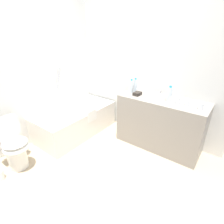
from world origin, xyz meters
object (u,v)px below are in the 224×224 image
(water_bottle_0, at_px, (135,86))
(drinking_glass_2, at_px, (188,102))
(amenity_basket, at_px, (137,94))
(sink_faucet, at_px, (160,93))
(water_bottle_2, at_px, (131,87))
(drinking_glass_1, at_px, (178,101))
(toilet, at_px, (13,145))
(sink_basin, at_px, (155,97))
(bathtub, at_px, (76,120))
(drinking_glass_0, at_px, (201,106))
(water_bottle_1, at_px, (170,94))

(water_bottle_0, relative_size, drinking_glass_2, 2.59)
(amenity_basket, bearing_deg, sink_faucet, -50.93)
(water_bottle_2, xyz_separation_m, drinking_glass_1, (-0.02, -0.77, -0.06))
(toilet, xyz_separation_m, sink_basin, (1.66, -1.30, 0.50))
(water_bottle_0, distance_m, drinking_glass_1, 0.74)
(sink_faucet, bearing_deg, water_bottle_2, 116.04)
(toilet, distance_m, drinking_glass_2, 2.48)
(bathtub, xyz_separation_m, water_bottle_2, (0.49, -0.88, 0.68))
(sink_basin, relative_size, water_bottle_0, 1.25)
(drinking_glass_1, distance_m, drinking_glass_2, 0.13)
(toilet, distance_m, amenity_basket, 1.97)
(drinking_glass_0, height_order, drinking_glass_2, drinking_glass_2)
(toilet, height_order, sink_faucet, sink_faucet)
(water_bottle_2, bearing_deg, sink_basin, -87.03)
(toilet, relative_size, sink_faucet, 4.75)
(amenity_basket, bearing_deg, sink_basin, -80.32)
(water_bottle_0, bearing_deg, drinking_glass_2, -93.69)
(bathtub, xyz_separation_m, drinking_glass_1, (0.47, -1.65, 0.62))
(bathtub, distance_m, water_bottle_0, 1.27)
(drinking_glass_0, distance_m, drinking_glass_2, 0.18)
(water_bottle_0, bearing_deg, water_bottle_1, -94.29)
(water_bottle_1, height_order, water_bottle_2, water_bottle_2)
(water_bottle_2, height_order, amenity_basket, water_bottle_2)
(water_bottle_1, bearing_deg, sink_basin, 89.34)
(bathtub, distance_m, drinking_glass_2, 1.95)
(sink_faucet, bearing_deg, water_bottle_0, 110.29)
(water_bottle_0, distance_m, amenity_basket, 0.16)
(water_bottle_1, height_order, amenity_basket, water_bottle_1)
(bathtub, relative_size, water_bottle_2, 6.29)
(bathtub, bearing_deg, drinking_glass_2, -74.22)
(drinking_glass_0, relative_size, drinking_glass_1, 0.78)
(sink_faucet, xyz_separation_m, drinking_glass_0, (-0.22, -0.66, 0.01))
(drinking_glass_1, bearing_deg, water_bottle_1, 73.05)
(drinking_glass_1, bearing_deg, sink_faucet, 56.91)
(drinking_glass_0, distance_m, drinking_glass_1, 0.31)
(sink_faucet, relative_size, drinking_glass_2, 1.61)
(sink_basin, height_order, water_bottle_2, water_bottle_2)
(bathtub, relative_size, water_bottle_1, 6.44)
(water_bottle_0, height_order, water_bottle_2, water_bottle_0)
(sink_basin, relative_size, drinking_glass_1, 3.08)
(sink_basin, relative_size, drinking_glass_2, 3.24)
(water_bottle_1, relative_size, water_bottle_2, 0.98)
(water_bottle_0, bearing_deg, sink_faucet, -69.71)
(bathtub, xyz_separation_m, sink_faucet, (0.70, -1.30, 0.60))
(water_bottle_1, xyz_separation_m, drinking_glass_1, (-0.04, -0.14, -0.06))
(drinking_glass_2, bearing_deg, toilet, 132.80)
(water_bottle_2, bearing_deg, drinking_glass_2, -89.46)
(bathtub, relative_size, drinking_glass_1, 14.85)
(water_bottle_0, bearing_deg, drinking_glass_0, -94.13)
(sink_faucet, relative_size, water_bottle_1, 0.66)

